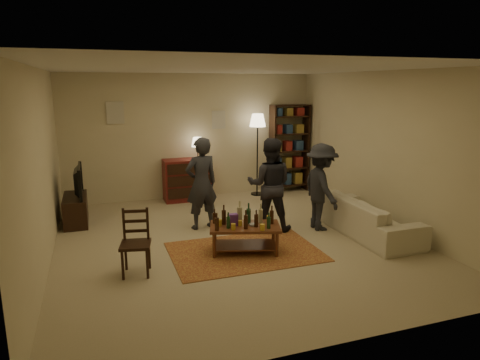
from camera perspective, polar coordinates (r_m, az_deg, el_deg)
name	(u,v)px	position (r m, az deg, el deg)	size (l,w,h in m)	color
floor	(235,241)	(6.97, -0.63, -8.09)	(6.00, 6.00, 0.00)	#C6B793
room_shell	(162,116)	(9.30, -10.37, 8.41)	(6.00, 6.00, 6.00)	beige
rug	(245,252)	(6.52, 0.65, -9.53)	(2.20, 1.50, 0.01)	maroon
coffee_table	(244,228)	(6.39, 0.57, -6.38)	(1.15, 0.83, 0.76)	brown
dining_chair	(136,240)	(5.87, -13.74, -7.73)	(0.45, 0.45, 0.89)	black
tv_stand	(75,203)	(8.27, -21.09, -2.82)	(0.40, 1.00, 1.06)	black
dresser	(187,179)	(9.31, -7.02, 0.19)	(1.00, 0.50, 1.36)	maroon
bookshelf	(289,147)	(10.05, 6.57, 4.35)	(0.90, 0.34, 2.02)	black
floor_lamp	(258,126)	(9.53, 2.36, 7.19)	(0.36, 0.36, 1.83)	black
sofa	(367,216)	(7.50, 16.60, -4.67)	(2.08, 0.81, 0.61)	beige
person_left	(201,184)	(7.38, -5.17, -0.47)	(0.58, 0.38, 1.60)	#292B32
person_right	(270,185)	(7.29, 3.97, -0.63)	(0.78, 0.60, 1.60)	#23232A
person_by_sofa	(321,187)	(7.45, 10.77, -0.93)	(0.97, 0.56, 1.50)	#23252A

